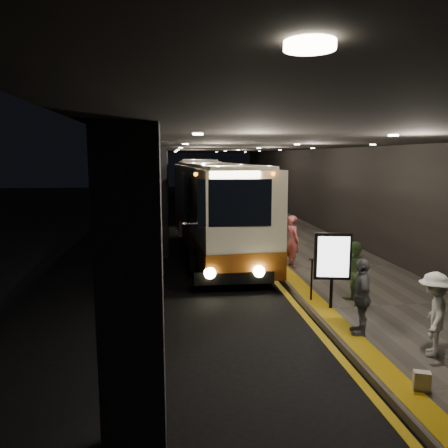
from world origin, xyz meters
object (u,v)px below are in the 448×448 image
passenger_boarding (293,241)px  info_sign (333,258)px  coach_main (214,212)px  stanchion_post (312,280)px  bag_plain (422,381)px  coach_second (199,188)px  passenger_waiting_grey (361,297)px  passenger_waiting_white (434,314)px  passenger_waiting_green (354,273)px

passenger_boarding → info_sign: info_sign is taller
coach_main → stanchion_post: coach_main is taller
bag_plain → info_sign: (-0.05, 4.03, 1.16)m
coach_second → passenger_boarding: 16.49m
passenger_boarding → info_sign: size_ratio=0.93×
passenger_waiting_grey → bag_plain: size_ratio=5.03×
passenger_waiting_grey → info_sign: info_sign is taller
coach_main → info_sign: bearing=-76.9°
passenger_waiting_white → passenger_boarding: bearing=-141.6°
bag_plain → passenger_waiting_white: bearing=52.7°
passenger_boarding → passenger_waiting_green: (0.48, -4.10, -0.08)m
passenger_waiting_green → stanchion_post: passenger_waiting_green is taller
passenger_waiting_green → passenger_waiting_grey: 2.00m
info_sign → passenger_waiting_grey: bearing=-77.5°
coach_second → stanchion_post: coach_second is taller
coach_main → passenger_waiting_grey: size_ratio=6.94×
passenger_waiting_grey → bag_plain: bearing=14.7°
coach_main → passenger_boarding: size_ratio=6.41×
passenger_waiting_white → passenger_waiting_grey: passenger_waiting_grey is taller
passenger_waiting_green → stanchion_post: bearing=-118.7°
coach_second → stanchion_post: bearing=-82.6°
coach_second → bag_plain: coach_second is taller
passenger_boarding → passenger_waiting_grey: bearing=164.8°
coach_main → bag_plain: 11.79m
coach_second → passenger_waiting_white: (3.03, -23.46, -0.80)m
passenger_waiting_grey → passenger_waiting_white: bearing=54.5°
passenger_waiting_green → bag_plain: 4.38m
coach_main → info_sign: 7.78m
passenger_waiting_white → passenger_waiting_grey: size_ratio=0.98×
passenger_waiting_green → passenger_waiting_white: passenger_waiting_green is taller
coach_second → passenger_waiting_white: size_ratio=7.17×
coach_second → passenger_waiting_grey: 22.43m
info_sign → stanchion_post: info_sign is taller
passenger_boarding → passenger_waiting_green: size_ratio=1.09×
passenger_waiting_grey → stanchion_post: (-0.35, 2.32, -0.28)m
passenger_waiting_green → bag_plain: (-0.64, -4.28, -0.67)m
coach_main → passenger_waiting_green: (2.93, -7.19, -0.75)m
coach_main → passenger_boarding: 4.00m
passenger_waiting_green → passenger_waiting_white: bearing=0.0°
coach_main → passenger_waiting_green: coach_main is taller
coach_second → passenger_boarding: coach_second is taller
passenger_boarding → coach_main: bearing=24.8°
passenger_boarding → passenger_waiting_grey: 6.00m
coach_second → info_sign: 20.78m
passenger_waiting_grey → info_sign: (-0.04, 1.65, 0.48)m
passenger_waiting_white → passenger_waiting_grey: 1.49m
bag_plain → stanchion_post: (-0.35, 4.70, 0.40)m
passenger_waiting_green → passenger_waiting_white: 3.05m
passenger_boarding → passenger_waiting_green: passenger_boarding is taller
coach_main → passenger_waiting_green: bearing=-71.5°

